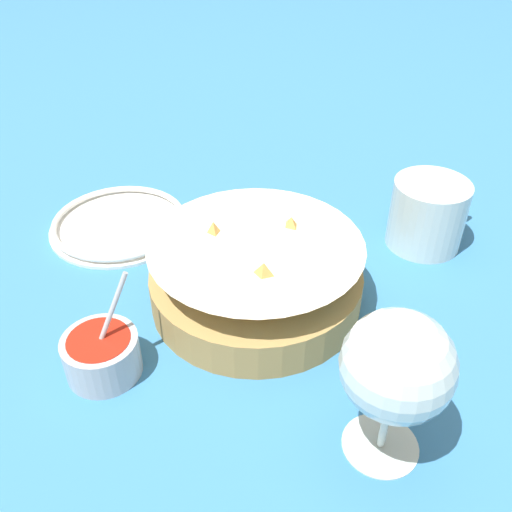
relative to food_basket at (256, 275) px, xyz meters
name	(u,v)px	position (x,y,z in m)	size (l,w,h in m)	color
ground_plane	(261,281)	(0.02, 0.03, -0.04)	(4.00, 4.00, 0.00)	teal
food_basket	(256,275)	(0.00, 0.00, 0.00)	(0.24, 0.24, 0.10)	#B2894C
sauce_cup	(102,354)	(-0.19, 0.00, -0.01)	(0.08, 0.08, 0.11)	#B7B7BC
wine_glass	(397,370)	(-0.02, -0.22, 0.06)	(0.09, 0.09, 0.15)	silver
beer_mug	(428,216)	(0.25, -0.03, 0.00)	(0.13, 0.10, 0.09)	silver
side_plate	(120,223)	(-0.07, 0.23, -0.03)	(0.19, 0.19, 0.01)	white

